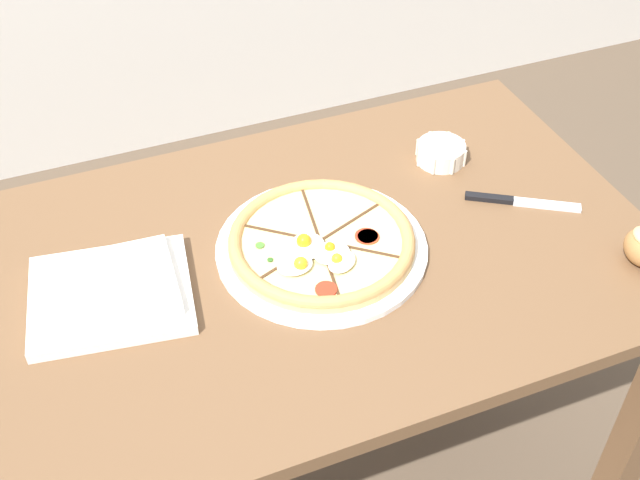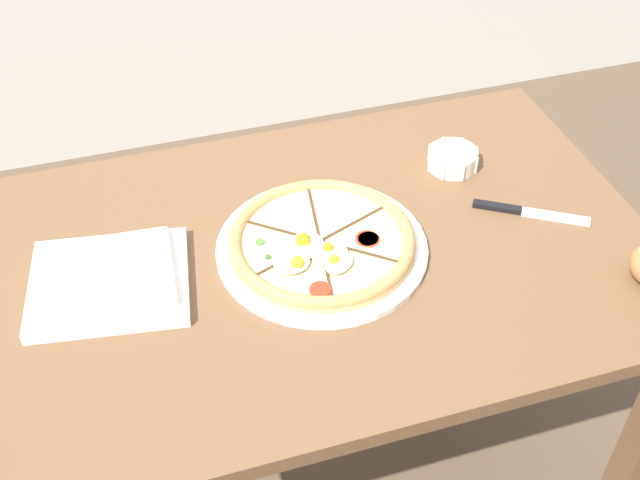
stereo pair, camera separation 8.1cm
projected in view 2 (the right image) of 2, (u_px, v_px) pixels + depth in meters
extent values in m
cube|color=brown|center=(322.00, 257.00, 1.40)|extent=(1.16, 0.76, 0.03)
cube|color=brown|center=(636.00, 458.00, 1.54)|extent=(0.06, 0.06, 0.73)
cube|color=brown|center=(48.00, 333.00, 1.77)|extent=(0.06, 0.06, 0.73)
cube|color=brown|center=(485.00, 238.00, 2.00)|extent=(0.06, 0.06, 0.73)
cylinder|color=white|center=(320.00, 250.00, 1.38)|extent=(0.37, 0.37, 0.01)
cylinder|color=tan|center=(320.00, 245.00, 1.37)|extent=(0.32, 0.32, 0.01)
cylinder|color=#E0CC84|center=(320.00, 242.00, 1.37)|extent=(0.28, 0.28, 0.00)
torus|color=tan|center=(320.00, 242.00, 1.37)|extent=(0.32, 0.32, 0.02)
cube|color=#472D19|center=(326.00, 270.00, 1.31)|extent=(0.03, 0.14, 0.00)
cube|color=#472D19|center=(359.00, 252.00, 1.35)|extent=(0.11, 0.09, 0.00)
cube|color=#472D19|center=(352.00, 224.00, 1.40)|extent=(0.13, 0.06, 0.00)
cube|color=#472D19|center=(314.00, 214.00, 1.42)|extent=(0.03, 0.14, 0.00)
cube|color=#472D19|center=(282.00, 231.00, 1.39)|extent=(0.11, 0.09, 0.00)
cube|color=#472D19|center=(287.00, 259.00, 1.33)|extent=(0.13, 0.06, 0.00)
cylinder|color=red|center=(369.00, 240.00, 1.37)|extent=(0.04, 0.04, 0.00)
cylinder|color=red|center=(367.00, 239.00, 1.37)|extent=(0.04, 0.04, 0.00)
cylinder|color=red|center=(320.00, 290.00, 1.28)|extent=(0.04, 0.04, 0.00)
ellipsoid|color=white|center=(339.00, 263.00, 1.32)|extent=(0.07, 0.07, 0.01)
sphere|color=#F4AD1E|center=(337.00, 259.00, 1.31)|extent=(0.02, 0.02, 0.02)
ellipsoid|color=white|center=(330.00, 253.00, 1.33)|extent=(0.07, 0.07, 0.01)
sphere|color=orange|center=(330.00, 247.00, 1.34)|extent=(0.02, 0.02, 0.02)
ellipsoid|color=white|center=(292.00, 263.00, 1.32)|extent=(0.07, 0.06, 0.01)
sphere|color=#F4AD1E|center=(297.00, 262.00, 1.31)|extent=(0.02, 0.02, 0.02)
ellipsoid|color=white|center=(306.00, 245.00, 1.35)|extent=(0.09, 0.09, 0.01)
sphere|color=orange|center=(303.00, 240.00, 1.35)|extent=(0.03, 0.03, 0.03)
cylinder|color=#477A2D|center=(293.00, 249.00, 1.35)|extent=(0.01, 0.01, 0.00)
cylinder|color=#386B23|center=(295.00, 254.00, 1.34)|extent=(0.01, 0.01, 0.00)
cylinder|color=#2D5B1E|center=(268.00, 257.00, 1.33)|extent=(0.01, 0.01, 0.00)
cylinder|color=#477A2D|center=(260.00, 242.00, 1.36)|extent=(0.02, 0.02, 0.00)
cylinder|color=#477A2D|center=(341.00, 258.00, 1.33)|extent=(0.01, 0.01, 0.00)
cylinder|color=silver|center=(453.00, 159.00, 1.55)|extent=(0.09, 0.09, 0.04)
cylinder|color=gold|center=(453.00, 157.00, 1.55)|extent=(0.08, 0.08, 0.02)
cylinder|color=silver|center=(475.00, 155.00, 1.57)|extent=(0.01, 0.01, 0.04)
cylinder|color=silver|center=(461.00, 146.00, 1.59)|extent=(0.01, 0.01, 0.04)
cylinder|color=silver|center=(443.00, 145.00, 1.59)|extent=(0.01, 0.01, 0.04)
cylinder|color=silver|center=(430.00, 152.00, 1.57)|extent=(0.01, 0.01, 0.04)
cylinder|color=silver|center=(430.00, 163.00, 1.54)|extent=(0.01, 0.01, 0.04)
cylinder|color=silver|center=(444.00, 172.00, 1.52)|extent=(0.01, 0.01, 0.04)
cylinder|color=silver|center=(463.00, 173.00, 1.52)|extent=(0.01, 0.01, 0.04)
cylinder|color=silver|center=(476.00, 166.00, 1.54)|extent=(0.01, 0.01, 0.04)
cube|color=silver|center=(109.00, 283.00, 1.32)|extent=(0.29, 0.25, 0.02)
cube|color=silver|center=(108.00, 275.00, 1.30)|extent=(0.22, 0.19, 0.02)
cube|color=silver|center=(556.00, 217.00, 1.45)|extent=(0.11, 0.08, 0.01)
cube|color=black|center=(497.00, 207.00, 1.47)|extent=(0.08, 0.06, 0.01)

